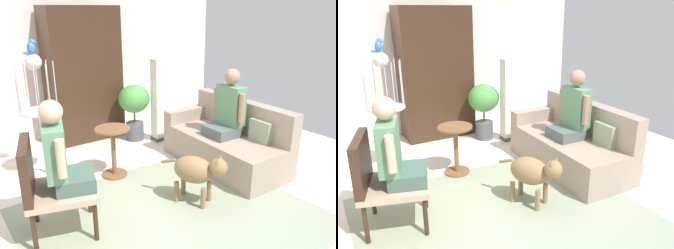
# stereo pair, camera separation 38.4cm
# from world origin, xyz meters

# --- Properties ---
(ground_plane) EXTENTS (6.75, 6.75, 0.00)m
(ground_plane) POSITION_xyz_m (0.00, 0.00, 0.00)
(ground_plane) COLOR beige
(back_wall) EXTENTS (6.05, 0.12, 2.68)m
(back_wall) POSITION_xyz_m (0.00, 2.87, 1.34)
(back_wall) COLOR silver
(back_wall) RESTS_ON ground
(area_rug) EXTENTS (2.86, 2.45, 0.01)m
(area_rug) POSITION_xyz_m (-0.16, -0.29, 0.00)
(area_rug) COLOR gray
(area_rug) RESTS_ON ground
(couch) EXTENTS (0.88, 1.78, 0.88)m
(couch) POSITION_xyz_m (1.25, 0.35, 0.31)
(couch) COLOR gray
(couch) RESTS_ON ground
(armchair) EXTENTS (0.78, 0.75, 0.96)m
(armchair) POSITION_xyz_m (-1.26, 0.20, 0.55)
(armchair) COLOR #382316
(armchair) RESTS_ON ground
(person_on_couch) EXTENTS (0.44, 0.56, 0.89)m
(person_on_couch) POSITION_xyz_m (1.22, 0.33, 0.80)
(person_on_couch) COLOR #505B58
(person_on_armchair) EXTENTS (0.52, 0.56, 0.86)m
(person_on_armchair) POSITION_xyz_m (-1.11, 0.15, 0.81)
(person_on_armchair) COLOR #425C52
(round_end_table) EXTENTS (0.44, 0.44, 0.65)m
(round_end_table) POSITION_xyz_m (-0.19, 0.93, 0.37)
(round_end_table) COLOR brown
(round_end_table) RESTS_ON ground
(dog) EXTENTS (0.47, 0.72, 0.61)m
(dog) POSITION_xyz_m (0.24, -0.20, 0.39)
(dog) COLOR olive
(dog) RESTS_ON ground
(bird_cage_stand) EXTENTS (0.48, 0.48, 1.56)m
(bird_cage_stand) POSITION_xyz_m (-0.90, 1.47, 0.90)
(bird_cage_stand) COLOR silver
(bird_cage_stand) RESTS_ON ground
(parrot) EXTENTS (0.17, 0.10, 0.17)m
(parrot) POSITION_xyz_m (-0.90, 1.47, 1.64)
(parrot) COLOR blue
(parrot) RESTS_ON bird_cage_stand
(potted_plant) EXTENTS (0.50, 0.50, 0.92)m
(potted_plant) POSITION_xyz_m (0.70, 1.89, 0.59)
(potted_plant) COLOR #4C5156
(potted_plant) RESTS_ON ground
(column_lamp) EXTENTS (0.20, 0.20, 1.33)m
(column_lamp) POSITION_xyz_m (1.01, 1.64, 0.66)
(column_lamp) COLOR #4C4742
(column_lamp) RESTS_ON ground
(armoire_cabinet) EXTENTS (1.14, 0.56, 2.11)m
(armoire_cabinet) POSITION_xyz_m (0.11, 2.46, 1.06)
(armoire_cabinet) COLOR #382316
(armoire_cabinet) RESTS_ON ground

